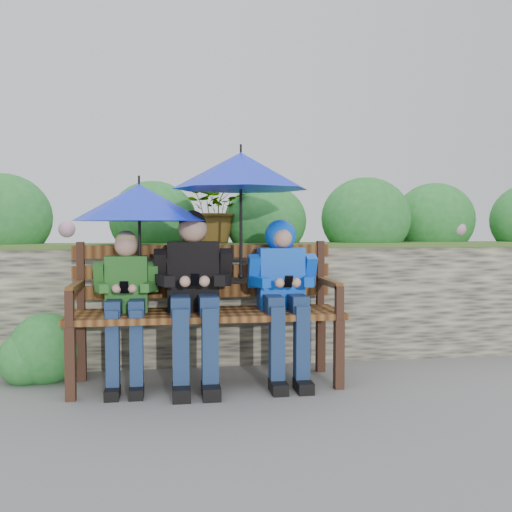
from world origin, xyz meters
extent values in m
plane|color=slate|center=(0.00, 0.00, 0.00)|extent=(60.00, 60.00, 0.00)
cube|color=#373532|center=(0.00, 0.75, 0.50)|extent=(8.00, 0.40, 1.00)
cube|color=#426533|center=(0.00, 0.75, 1.01)|extent=(8.00, 0.42, 0.04)
cube|color=#426533|center=(0.00, 1.95, 0.48)|extent=(8.00, 2.00, 0.96)
ellipsoid|color=#227128|center=(-2.04, 0.90, 1.25)|extent=(0.83, 0.66, 0.75)
ellipsoid|color=#227128|center=(-0.79, 1.00, 1.23)|extent=(0.77, 0.62, 0.69)
ellipsoid|color=#227128|center=(0.22, 0.92, 1.22)|extent=(0.74, 0.59, 0.67)
ellipsoid|color=#227128|center=(1.15, 0.87, 1.25)|extent=(0.83, 0.67, 0.75)
ellipsoid|color=#227128|center=(1.93, 1.10, 1.24)|extent=(0.80, 0.64, 0.72)
sphere|color=#BF84AB|center=(-1.51, 0.85, 1.15)|extent=(0.14, 0.14, 0.14)
sphere|color=#BF84AB|center=(0.22, 0.85, 1.15)|extent=(0.14, 0.14, 0.14)
sphere|color=#BF84AB|center=(2.05, 0.85, 1.15)|extent=(0.14, 0.14, 0.14)
imported|color=#227128|center=(-0.24, 0.85, 1.34)|extent=(0.55, 0.48, 0.61)
imported|color=#227128|center=(1.23, 0.85, 1.29)|extent=(0.30, 0.30, 0.53)
sphere|color=#227128|center=(-1.59, 0.35, 0.24)|extent=(0.55, 0.55, 0.55)
sphere|color=#227128|center=(-1.73, 0.30, 0.18)|extent=(0.41, 0.41, 0.41)
cube|color=#382117|center=(-1.32, -0.23, 0.25)|extent=(0.07, 0.07, 0.50)
cube|color=#382117|center=(-1.32, 0.27, 0.25)|extent=(0.07, 0.07, 0.50)
cube|color=#382117|center=(0.55, -0.23, 0.25)|extent=(0.07, 0.07, 0.50)
cube|color=#382117|center=(0.55, 0.27, 0.25)|extent=(0.07, 0.07, 0.50)
cube|color=#4C2711|center=(-0.38, -0.19, 0.52)|extent=(2.00, 0.11, 0.04)
cube|color=#4C2711|center=(-0.38, -0.05, 0.52)|extent=(2.00, 0.11, 0.04)
cube|color=#4C2711|center=(-0.38, 0.10, 0.52)|extent=(2.00, 0.11, 0.04)
cube|color=#4C2711|center=(-0.38, 0.24, 0.52)|extent=(2.00, 0.11, 0.04)
cube|color=#382117|center=(-1.32, 0.29, 0.78)|extent=(0.06, 0.06, 0.56)
cube|color=#4C2711|center=(-1.32, 0.02, 0.75)|extent=(0.06, 0.52, 0.04)
cube|color=#382117|center=(-1.32, -0.23, 0.62)|extent=(0.06, 0.06, 0.24)
cube|color=#382117|center=(0.55, 0.29, 0.78)|extent=(0.06, 0.06, 0.56)
cube|color=#4C2711|center=(0.55, 0.02, 0.75)|extent=(0.06, 0.52, 0.04)
cube|color=#382117|center=(0.55, -0.23, 0.62)|extent=(0.06, 0.06, 0.24)
cube|color=#4C2711|center=(-0.38, 0.30, 0.67)|extent=(2.00, 0.04, 0.10)
cube|color=#4C2711|center=(-0.38, 0.30, 0.82)|extent=(2.00, 0.04, 0.10)
cube|color=#4C2711|center=(-0.38, 0.30, 0.98)|extent=(2.00, 0.04, 0.10)
cube|color=#355F2A|center=(-0.96, 0.12, 0.75)|extent=(0.30, 0.18, 0.41)
sphere|color=tan|center=(-0.96, 0.10, 1.03)|extent=(0.17, 0.17, 0.17)
sphere|color=tan|center=(-0.96, 0.11, 1.06)|extent=(0.16, 0.16, 0.16)
cube|color=#1A2A4E|center=(-1.04, -0.03, 0.60)|extent=(0.11, 0.29, 0.11)
cube|color=#1A2A4E|center=(-1.04, -0.17, 0.30)|extent=(0.09, 0.10, 0.60)
cube|color=black|center=(-1.04, -0.22, 0.04)|extent=(0.10, 0.20, 0.07)
cube|color=#1A2A4E|center=(-0.88, -0.03, 0.60)|extent=(0.11, 0.29, 0.11)
cube|color=#1A2A4E|center=(-0.88, -0.17, 0.30)|extent=(0.09, 0.10, 0.60)
cube|color=black|center=(-0.88, -0.22, 0.04)|extent=(0.10, 0.20, 0.07)
cube|color=#355F2A|center=(-1.15, 0.07, 0.81)|extent=(0.07, 0.16, 0.23)
cube|color=#355F2A|center=(-1.13, -0.04, 0.74)|extent=(0.11, 0.19, 0.06)
sphere|color=tan|center=(-1.02, -0.12, 0.74)|extent=(0.06, 0.06, 0.06)
cube|color=#355F2A|center=(-0.77, 0.07, 0.81)|extent=(0.07, 0.16, 0.23)
cube|color=#355F2A|center=(-0.80, -0.04, 0.74)|extent=(0.11, 0.19, 0.06)
sphere|color=tan|center=(-0.91, -0.12, 0.74)|extent=(0.06, 0.06, 0.06)
cube|color=black|center=(-0.96, -0.13, 0.75)|extent=(0.06, 0.07, 0.09)
cube|color=black|center=(-0.48, 0.12, 0.80)|extent=(0.38, 0.22, 0.51)
sphere|color=tan|center=(-0.48, 0.10, 1.16)|extent=(0.21, 0.21, 0.21)
sphere|color=black|center=(-0.48, 0.11, 1.19)|extent=(0.20, 0.20, 0.20)
cube|color=#1A2A4E|center=(-0.58, -0.06, 0.61)|extent=(0.13, 0.36, 0.13)
cube|color=#1A2A4E|center=(-0.58, -0.24, 0.31)|extent=(0.11, 0.12, 0.61)
cube|color=black|center=(-0.58, -0.31, 0.04)|extent=(0.12, 0.25, 0.09)
cube|color=#1A2A4E|center=(-0.38, -0.06, 0.61)|extent=(0.13, 0.36, 0.13)
cube|color=#1A2A4E|center=(-0.38, -0.24, 0.31)|extent=(0.11, 0.12, 0.61)
cube|color=black|center=(-0.38, -0.31, 0.04)|extent=(0.12, 0.25, 0.09)
cube|color=black|center=(-0.72, 0.06, 0.87)|extent=(0.09, 0.20, 0.29)
cube|color=black|center=(-0.68, -0.08, 0.79)|extent=(0.14, 0.24, 0.08)
sphere|color=tan|center=(-0.54, -0.18, 0.79)|extent=(0.08, 0.08, 0.08)
cube|color=black|center=(-0.24, 0.06, 0.87)|extent=(0.09, 0.20, 0.29)
cube|color=black|center=(-0.27, -0.08, 0.79)|extent=(0.14, 0.24, 0.08)
sphere|color=tan|center=(-0.41, -0.18, 0.79)|extent=(0.08, 0.08, 0.08)
cube|color=black|center=(-0.48, -0.20, 0.80)|extent=(0.06, 0.07, 0.09)
cube|color=blue|center=(0.19, 0.12, 0.78)|extent=(0.34, 0.20, 0.46)
sphere|color=tan|center=(0.19, 0.10, 1.10)|extent=(0.19, 0.19, 0.19)
sphere|color=blue|center=(0.19, 0.13, 1.11)|extent=(0.24, 0.24, 0.24)
sphere|color=tan|center=(0.19, 0.05, 1.09)|extent=(0.14, 0.14, 0.14)
cube|color=#1A2A4E|center=(0.10, -0.04, 0.61)|extent=(0.12, 0.32, 0.12)
cube|color=#1A2A4E|center=(0.10, -0.21, 0.30)|extent=(0.10, 0.11, 0.61)
cube|color=black|center=(0.10, -0.27, 0.04)|extent=(0.11, 0.22, 0.08)
cube|color=#1A2A4E|center=(0.29, -0.04, 0.61)|extent=(0.12, 0.32, 0.12)
cube|color=#1A2A4E|center=(0.29, -0.21, 0.30)|extent=(0.10, 0.11, 0.61)
cube|color=black|center=(0.29, -0.27, 0.04)|extent=(0.11, 0.22, 0.08)
cube|color=blue|center=(-0.02, 0.07, 0.84)|extent=(0.08, 0.18, 0.26)
cube|color=blue|center=(0.01, -0.06, 0.77)|extent=(0.13, 0.21, 0.07)
sphere|color=tan|center=(0.13, -0.15, 0.77)|extent=(0.07, 0.07, 0.07)
cube|color=blue|center=(0.41, 0.07, 0.84)|extent=(0.08, 0.18, 0.26)
cube|color=blue|center=(0.38, -0.06, 0.77)|extent=(0.13, 0.21, 0.07)
sphere|color=tan|center=(0.25, -0.15, 0.77)|extent=(0.07, 0.07, 0.07)
cube|color=black|center=(0.19, -0.17, 0.78)|extent=(0.06, 0.07, 0.09)
cone|color=#1129DF|center=(-0.86, 0.06, 1.35)|extent=(0.96, 0.96, 0.27)
cylinder|color=black|center=(-0.86, 0.06, 1.51)|extent=(0.02, 0.02, 0.06)
cylinder|color=black|center=(-0.86, 0.06, 1.07)|extent=(0.02, 0.02, 0.56)
sphere|color=black|center=(-0.86, 0.06, 0.79)|extent=(0.04, 0.04, 0.04)
cone|color=#1129DF|center=(-0.12, 0.04, 1.58)|extent=(1.02, 1.02, 0.27)
cylinder|color=black|center=(-0.12, 0.04, 1.75)|extent=(0.02, 0.02, 0.06)
cylinder|color=black|center=(-0.12, 0.04, 1.19)|extent=(0.02, 0.02, 0.78)
sphere|color=black|center=(-0.12, 0.04, 0.81)|extent=(0.04, 0.04, 0.04)
camera|label=1|loc=(-0.66, -4.16, 1.18)|focal=40.00mm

